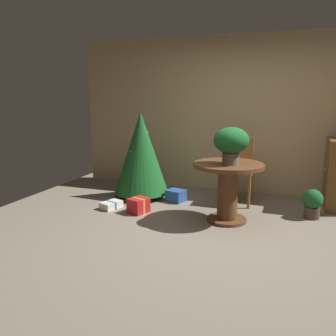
# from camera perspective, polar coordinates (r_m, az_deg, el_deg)

# --- Properties ---
(ground_plane) EXTENTS (6.60, 6.60, 0.00)m
(ground_plane) POSITION_cam_1_polar(r_m,az_deg,el_deg) (4.20, 8.43, -11.17)
(ground_plane) COLOR #756B5B
(back_wall_panel) EXTENTS (6.00, 0.10, 2.60)m
(back_wall_panel) POSITION_cam_1_polar(r_m,az_deg,el_deg) (6.06, 12.94, 8.28)
(back_wall_panel) COLOR tan
(back_wall_panel) RESTS_ON ground_plane
(round_dining_table) EXTENTS (0.90, 0.90, 0.77)m
(round_dining_table) POSITION_cam_1_polar(r_m,az_deg,el_deg) (4.61, 9.66, -2.63)
(round_dining_table) COLOR brown
(round_dining_table) RESTS_ON ground_plane
(flower_vase) EXTENTS (0.44, 0.44, 0.47)m
(flower_vase) POSITION_cam_1_polar(r_m,az_deg,el_deg) (4.44, 10.15, 4.18)
(flower_vase) COLOR #665B51
(flower_vase) RESTS_ON round_dining_table
(wooden_chair_far) EXTENTS (0.45, 0.43, 1.01)m
(wooden_chair_far) POSITION_cam_1_polar(r_m,az_deg,el_deg) (5.48, 11.37, 0.33)
(wooden_chair_far) COLOR brown
(wooden_chair_far) RESTS_ON ground_plane
(holiday_tree) EXTENTS (0.86, 0.86, 1.38)m
(holiday_tree) POSITION_cam_1_polar(r_m,az_deg,el_deg) (5.63, -4.38, 2.50)
(holiday_tree) COLOR brown
(holiday_tree) RESTS_ON ground_plane
(gift_box_red) EXTENTS (0.30, 0.32, 0.21)m
(gift_box_red) POSITION_cam_1_polar(r_m,az_deg,el_deg) (5.00, -4.80, -6.06)
(gift_box_red) COLOR red
(gift_box_red) RESTS_ON ground_plane
(gift_box_blue) EXTENTS (0.32, 0.30, 0.18)m
(gift_box_blue) POSITION_cam_1_polar(r_m,az_deg,el_deg) (5.51, 1.28, -4.50)
(gift_box_blue) COLOR #1E569E
(gift_box_blue) RESTS_ON ground_plane
(gift_box_cream) EXTENTS (0.28, 0.35, 0.10)m
(gift_box_cream) POSITION_cam_1_polar(r_m,az_deg,el_deg) (5.24, -9.19, -5.93)
(gift_box_cream) COLOR silver
(gift_box_cream) RESTS_ON ground_plane
(potted_plant) EXTENTS (0.26, 0.26, 0.40)m
(potted_plant) POSITION_cam_1_polar(r_m,az_deg,el_deg) (5.11, 22.36, -5.20)
(potted_plant) COLOR #4C382D
(potted_plant) RESTS_ON ground_plane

